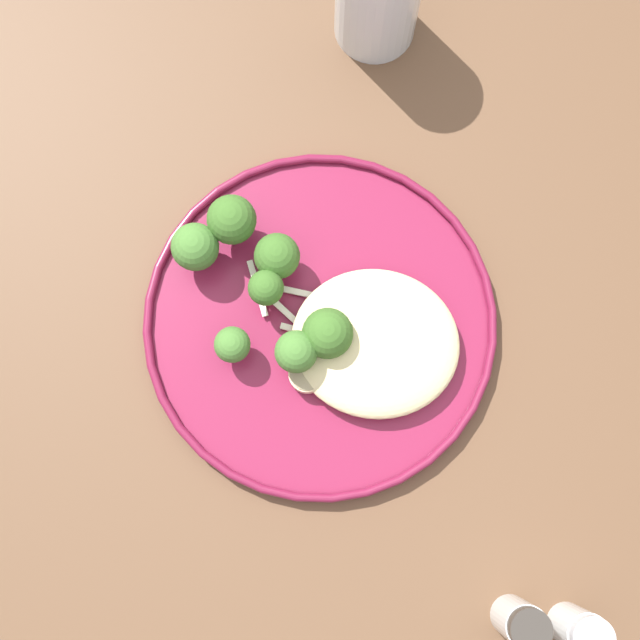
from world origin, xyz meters
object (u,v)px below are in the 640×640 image
(seared_scallop_front_small, at_px, (402,352))
(broccoli_floret_right_tilted, at_px, (296,352))
(dinner_plate, at_px, (320,323))
(broccoli_floret_center_pile, at_px, (195,247))
(salt_shaker, at_px, (580,631))
(seared_scallop_center_golden, at_px, (436,356))
(broccoli_floret_front_edge, at_px, (277,256))
(broccoli_floret_small_sprig, at_px, (266,289))
(broccoli_floret_beside_noodles, at_px, (328,334))
(broccoli_floret_tall_stalk, at_px, (232,345))
(pepper_shaker, at_px, (521,622))
(seared_scallop_left_edge, at_px, (364,300))
(broccoli_floret_rear_charred, at_px, (232,220))
(seared_scallop_tiny_bay, at_px, (380,337))
(seared_scallop_half_hidden, at_px, (307,374))

(seared_scallop_front_small, relative_size, broccoli_floret_right_tilted, 0.65)
(dinner_plate, relative_size, broccoli_floret_center_pile, 5.63)
(salt_shaker, bearing_deg, seared_scallop_center_golden, -56.93)
(broccoli_floret_front_edge, bearing_deg, broccoli_floret_center_pile, 1.03)
(broccoli_floret_small_sprig, xyz_separation_m, broccoli_floret_beside_noodles, (-0.05, 0.03, 0.00))
(broccoli_floret_front_edge, distance_m, broccoli_floret_right_tilted, 0.08)
(broccoli_floret_tall_stalk, height_order, pepper_shaker, pepper_shaker)
(seared_scallop_front_small, height_order, pepper_shaker, pepper_shaker)
(seared_scallop_left_edge, xyz_separation_m, salt_shaker, (-0.19, 0.23, 0.01))
(broccoli_floret_small_sprig, relative_size, broccoli_floret_rear_charred, 0.86)
(broccoli_floret_small_sprig, relative_size, broccoli_floret_tall_stalk, 1.19)
(seared_scallop_tiny_bay, height_order, broccoli_floret_small_sprig, broccoli_floret_small_sprig)
(seared_scallop_center_golden, distance_m, broccoli_floret_tall_stalk, 0.16)
(broccoli_floret_small_sprig, bearing_deg, salt_shaker, 139.80)
(broccoli_floret_center_pile, bearing_deg, seared_scallop_front_small, 161.10)
(seared_scallop_center_golden, relative_size, broccoli_floret_center_pile, 0.47)
(broccoli_floret_right_tilted, bearing_deg, broccoli_floret_front_edge, -71.04)
(dinner_plate, height_order, seared_scallop_tiny_bay, seared_scallop_tiny_bay)
(seared_scallop_half_hidden, bearing_deg, dinner_plate, -95.42)
(seared_scallop_half_hidden, height_order, pepper_shaker, pepper_shaker)
(broccoli_floret_front_edge, relative_size, broccoli_floret_right_tilted, 0.93)
(seared_scallop_center_golden, distance_m, broccoli_floret_beside_noodles, 0.09)
(broccoli_floret_right_tilted, bearing_deg, broccoli_floret_small_sprig, -57.26)
(broccoli_floret_small_sprig, height_order, broccoli_floret_tall_stalk, broccoli_floret_small_sprig)
(pepper_shaker, bearing_deg, seared_scallop_left_edge, -58.02)
(seared_scallop_center_golden, relative_size, broccoli_floret_right_tilted, 0.46)
(dinner_plate, xyz_separation_m, broccoli_floret_rear_charred, (0.08, -0.07, 0.04))
(seared_scallop_tiny_bay, height_order, seared_scallop_front_small, seared_scallop_front_small)
(seared_scallop_front_small, bearing_deg, broccoli_floret_beside_noodles, -3.26)
(broccoli_floret_front_edge, height_order, broccoli_floret_rear_charred, broccoli_floret_rear_charred)
(seared_scallop_center_golden, height_order, seared_scallop_half_hidden, same)
(seared_scallop_left_edge, relative_size, seared_scallop_half_hidden, 0.76)
(seared_scallop_left_edge, distance_m, broccoli_floret_rear_charred, 0.12)
(seared_scallop_center_golden, height_order, broccoli_floret_right_tilted, broccoli_floret_right_tilted)
(seared_scallop_center_golden, height_order, broccoli_floret_front_edge, broccoli_floret_front_edge)
(seared_scallop_center_golden, distance_m, broccoli_floret_center_pile, 0.21)
(seared_scallop_half_hidden, bearing_deg, broccoli_floret_tall_stalk, -12.52)
(dinner_plate, relative_size, broccoli_floret_right_tilted, 5.45)
(broccoli_floret_tall_stalk, distance_m, salt_shaker, 0.34)
(broccoli_floret_rear_charred, bearing_deg, seared_scallop_left_edge, 158.01)
(broccoli_floret_small_sprig, xyz_separation_m, broccoli_floret_rear_charred, (0.03, -0.05, 0.00))
(broccoli_floret_beside_noodles, bearing_deg, pepper_shaker, 131.00)
(seared_scallop_center_golden, bearing_deg, broccoli_floret_beside_noodles, -1.81)
(seared_scallop_center_golden, height_order, broccoli_floret_small_sprig, broccoli_floret_small_sprig)
(broccoli_floret_rear_charred, bearing_deg, broccoli_floret_small_sprig, 124.18)
(seared_scallop_front_small, distance_m, broccoli_floret_rear_charred, 0.17)
(seared_scallop_center_golden, bearing_deg, broccoli_floret_right_tilted, 7.61)
(seared_scallop_tiny_bay, bearing_deg, seared_scallop_half_hidden, 34.70)
(dinner_plate, bearing_deg, broccoli_floret_small_sprig, -18.91)
(pepper_shaker, bearing_deg, seared_scallop_tiny_bay, -57.82)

